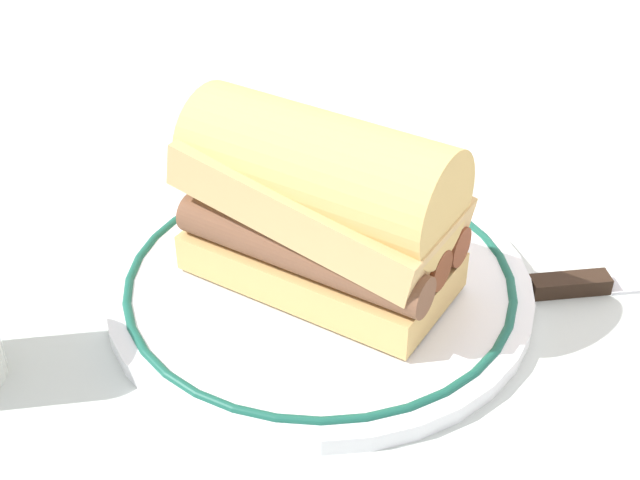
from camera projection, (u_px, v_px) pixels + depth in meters
The scene contains 4 objects.
ground_plane at pixel (322, 304), 0.60m from camera, with size 1.50×1.50×0.00m, color silver.
plate at pixel (320, 284), 0.60m from camera, with size 0.29×0.29×0.01m.
sausage_sandwich at pixel (320, 202), 0.56m from camera, with size 0.19×0.13×0.12m.
butter_knife at pixel (612, 282), 0.61m from camera, with size 0.10×0.12×0.01m.
Camera 1 is at (0.32, -0.33, 0.38)m, focal length 49.45 mm.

